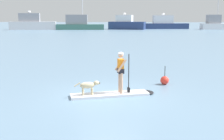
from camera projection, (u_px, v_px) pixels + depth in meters
The scene contains 10 objects.
ground_plane at pixel (110, 96), 11.63m from camera, with size 400.00×400.00×0.00m, color slate.
paddleboard at pixel (115, 94), 11.67m from camera, with size 3.57×1.76×0.10m.
person_paddler at pixel (121, 69), 11.54m from camera, with size 0.67×0.58×1.71m.
dog at pixel (89, 86), 11.34m from camera, with size 1.04×0.43×0.57m.
moored_boat_outer at pixel (32, 24), 75.57m from camera, with size 12.45×5.58×5.06m.
moored_boat_far_port at pixel (79, 24), 76.52m from camera, with size 13.17×4.33×9.64m.
moored_boat_starboard at pixel (126, 24), 78.39m from camera, with size 10.49×5.35×4.60m.
moored_boat_port at pixel (165, 24), 81.74m from camera, with size 13.17×4.94×4.54m.
moored_boat_center at pixel (215, 24), 78.50m from camera, with size 8.42×4.02×10.34m.
marker_buoy at pixel (165, 80), 13.55m from camera, with size 0.41×0.41×0.91m.
Camera 1 is at (1.08, -11.18, 3.18)m, focal length 44.92 mm.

